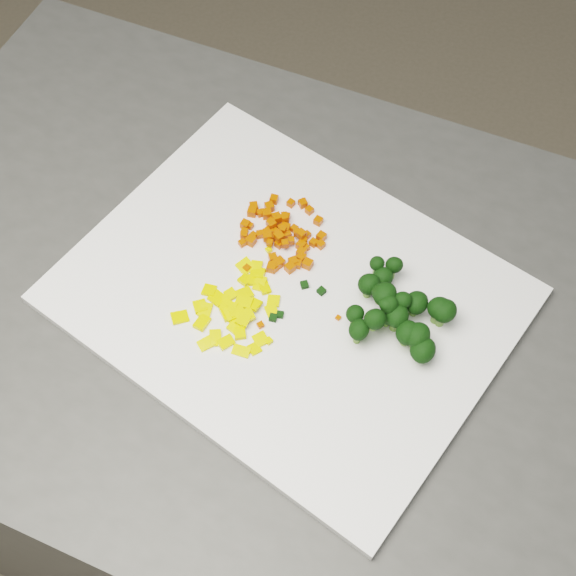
% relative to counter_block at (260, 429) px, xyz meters
% --- Properties ---
extents(ground, '(4.00, 4.00, 0.00)m').
position_rel_counter_block_xyz_m(ground, '(0.21, 0.07, -0.45)').
color(ground, '#776954').
rests_on(ground, ground).
extents(counter_block, '(1.08, 0.84, 0.90)m').
position_rel_counter_block_xyz_m(counter_block, '(0.00, 0.00, 0.00)').
color(counter_block, '#3E3F3C').
rests_on(counter_block, ground).
extents(cutting_board, '(0.59, 0.53, 0.01)m').
position_rel_counter_block_xyz_m(cutting_board, '(0.05, -0.00, 0.46)').
color(cutting_board, white).
rests_on(cutting_board, counter_block).
extents(carrot_pile, '(0.11, 0.11, 0.03)m').
position_rel_counter_block_xyz_m(carrot_pile, '(0.02, 0.07, 0.48)').
color(carrot_pile, '#C73A02').
rests_on(carrot_pile, cutting_board).
extents(pepper_pile, '(0.12, 0.12, 0.02)m').
position_rel_counter_block_xyz_m(pepper_pile, '(-0.01, -0.04, 0.47)').
color(pepper_pile, yellow).
rests_on(pepper_pile, cutting_board).
extents(broccoli_pile, '(0.13, 0.13, 0.06)m').
position_rel_counter_block_xyz_m(broccoli_pile, '(0.16, -0.01, 0.49)').
color(broccoli_pile, black).
rests_on(broccoli_pile, cutting_board).
extents(carrot_cube_0, '(0.01, 0.01, 0.01)m').
position_rel_counter_block_xyz_m(carrot_cube_0, '(0.01, 0.09, 0.47)').
color(carrot_cube_0, '#C73A02').
rests_on(carrot_cube_0, carrot_pile).
extents(carrot_cube_1, '(0.01, 0.01, 0.01)m').
position_rel_counter_block_xyz_m(carrot_cube_1, '(0.01, 0.07, 0.47)').
color(carrot_cube_1, '#C73A02').
rests_on(carrot_cube_1, carrot_pile).
extents(carrot_cube_2, '(0.01, 0.01, 0.01)m').
position_rel_counter_block_xyz_m(carrot_cube_2, '(0.04, 0.03, 0.47)').
color(carrot_cube_2, '#C73A02').
rests_on(carrot_cube_2, carrot_pile).
extents(carrot_cube_3, '(0.01, 0.01, 0.01)m').
position_rel_counter_block_xyz_m(carrot_cube_3, '(0.02, 0.06, 0.47)').
color(carrot_cube_3, '#C73A02').
rests_on(carrot_cube_3, carrot_pile).
extents(carrot_cube_4, '(0.01, 0.01, 0.01)m').
position_rel_counter_block_xyz_m(carrot_cube_4, '(0.02, 0.12, 0.47)').
color(carrot_cube_4, '#C73A02').
rests_on(carrot_cube_4, carrot_pile).
extents(carrot_cube_5, '(0.01, 0.01, 0.01)m').
position_rel_counter_block_xyz_m(carrot_cube_5, '(-0.01, 0.10, 0.47)').
color(carrot_cube_5, '#C73A02').
rests_on(carrot_cube_5, carrot_pile).
extents(carrot_cube_6, '(0.01, 0.01, 0.01)m').
position_rel_counter_block_xyz_m(carrot_cube_6, '(0.01, 0.08, 0.48)').
color(carrot_cube_6, '#C73A02').
rests_on(carrot_cube_6, carrot_pile).
extents(carrot_cube_7, '(0.01, 0.01, 0.01)m').
position_rel_counter_block_xyz_m(carrot_cube_7, '(0.05, 0.06, 0.47)').
color(carrot_cube_7, '#C73A02').
rests_on(carrot_cube_7, carrot_pile).
extents(carrot_cube_8, '(0.01, 0.01, 0.01)m').
position_rel_counter_block_xyz_m(carrot_cube_8, '(0.00, 0.12, 0.47)').
color(carrot_cube_8, '#C73A02').
rests_on(carrot_cube_8, carrot_pile).
extents(carrot_cube_9, '(0.01, 0.01, 0.01)m').
position_rel_counter_block_xyz_m(carrot_cube_9, '(0.05, 0.11, 0.47)').
color(carrot_cube_9, '#C73A02').
rests_on(carrot_cube_9, carrot_pile).
extents(carrot_cube_10, '(0.01, 0.01, 0.01)m').
position_rel_counter_block_xyz_m(carrot_cube_10, '(-0.02, 0.06, 0.47)').
color(carrot_cube_10, '#C73A02').
rests_on(carrot_cube_10, carrot_pile).
extents(carrot_cube_11, '(0.01, 0.01, 0.01)m').
position_rel_counter_block_xyz_m(carrot_cube_11, '(0.02, 0.07, 0.47)').
color(carrot_cube_11, '#C73A02').
rests_on(carrot_cube_11, carrot_pile).
extents(carrot_cube_12, '(0.01, 0.01, 0.01)m').
position_rel_counter_block_xyz_m(carrot_cube_12, '(0.03, 0.03, 0.47)').
color(carrot_cube_12, '#C73A02').
rests_on(carrot_cube_12, carrot_pile).
extents(carrot_cube_13, '(0.01, 0.01, 0.01)m').
position_rel_counter_block_xyz_m(carrot_cube_13, '(0.05, 0.05, 0.47)').
color(carrot_cube_13, '#C73A02').
rests_on(carrot_cube_13, carrot_pile).
extents(carrot_cube_14, '(0.01, 0.01, 0.01)m').
position_rel_counter_block_xyz_m(carrot_cube_14, '(0.04, 0.04, 0.47)').
color(carrot_cube_14, '#C73A02').
rests_on(carrot_cube_14, carrot_pile).
extents(carrot_cube_15, '(0.01, 0.01, 0.01)m').
position_rel_counter_block_xyz_m(carrot_cube_15, '(0.02, 0.09, 0.48)').
color(carrot_cube_15, '#C73A02').
rests_on(carrot_cube_15, carrot_pile).
extents(carrot_cube_16, '(0.01, 0.01, 0.01)m').
position_rel_counter_block_xyz_m(carrot_cube_16, '(0.04, 0.06, 0.47)').
color(carrot_cube_16, '#C73A02').
rests_on(carrot_cube_16, carrot_pile).
extents(carrot_cube_17, '(0.01, 0.01, 0.01)m').
position_rel_counter_block_xyz_m(carrot_cube_17, '(-0.00, 0.11, 0.47)').
color(carrot_cube_17, '#C73A02').
rests_on(carrot_cube_17, carrot_pile).
extents(carrot_cube_18, '(0.01, 0.01, 0.01)m').
position_rel_counter_block_xyz_m(carrot_cube_18, '(0.01, 0.07, 0.47)').
color(carrot_cube_18, '#C73A02').
rests_on(carrot_cube_18, carrot_pile).
extents(carrot_cube_19, '(0.01, 0.01, 0.01)m').
position_rel_counter_block_xyz_m(carrot_cube_19, '(-0.01, 0.05, 0.47)').
color(carrot_cube_19, '#C73A02').
rests_on(carrot_cube_19, carrot_pile).
extents(carrot_cube_20, '(0.01, 0.01, 0.01)m').
position_rel_counter_block_xyz_m(carrot_cube_20, '(0.01, 0.09, 0.47)').
color(carrot_cube_20, '#C73A02').
rests_on(carrot_cube_20, carrot_pile).
extents(carrot_cube_21, '(0.01, 0.01, 0.01)m').
position_rel_counter_block_xyz_m(carrot_cube_21, '(-0.02, 0.10, 0.47)').
color(carrot_cube_21, '#C73A02').
rests_on(carrot_cube_21, carrot_pile).
extents(carrot_cube_22, '(0.01, 0.01, 0.01)m').
position_rel_counter_block_xyz_m(carrot_cube_22, '(0.02, 0.06, 0.48)').
color(carrot_cube_22, '#C73A02').
rests_on(carrot_cube_22, carrot_pile).
extents(carrot_cube_23, '(0.01, 0.01, 0.01)m').
position_rel_counter_block_xyz_m(carrot_cube_23, '(0.05, 0.05, 0.47)').
color(carrot_cube_23, '#C73A02').
rests_on(carrot_cube_23, carrot_pile).
extents(carrot_cube_24, '(0.01, 0.01, 0.01)m').
position_rel_counter_block_xyz_m(carrot_cube_24, '(0.05, 0.08, 0.47)').
color(carrot_cube_24, '#C73A02').
rests_on(carrot_cube_24, carrot_pile).
extents(carrot_cube_25, '(0.01, 0.01, 0.01)m').
position_rel_counter_block_xyz_m(carrot_cube_25, '(-0.02, 0.10, 0.47)').
color(carrot_cube_25, '#C73A02').
rests_on(carrot_cube_25, carrot_pile).
extents(carrot_cube_26, '(0.01, 0.01, 0.01)m').
position_rel_counter_block_xyz_m(carrot_cube_26, '(-0.00, 0.07, 0.47)').
color(carrot_cube_26, '#C73A02').
rests_on(carrot_cube_26, carrot_pile).
extents(carrot_cube_27, '(0.01, 0.01, 0.01)m').
position_rel_counter_block_xyz_m(carrot_cube_27, '(-0.02, 0.10, 0.47)').
color(carrot_cube_27, '#C73A02').
rests_on(carrot_cube_27, carrot_pile).
extents(carrot_cube_28, '(0.01, 0.01, 0.01)m').
position_rel_counter_block_xyz_m(carrot_cube_28, '(0.05, 0.07, 0.47)').
color(carrot_cube_28, '#C73A02').
rests_on(carrot_cube_28, carrot_pile).
extents(carrot_cube_29, '(0.01, 0.01, 0.01)m').
position_rel_counter_block_xyz_m(carrot_cube_29, '(-0.02, 0.08, 0.47)').
color(carrot_cube_29, '#C73A02').
rests_on(carrot_cube_29, carrot_pile).
extents(carrot_cube_30, '(0.01, 0.01, 0.01)m').
position_rel_counter_block_xyz_m(carrot_cube_30, '(0.06, 0.04, 0.47)').
color(carrot_cube_30, '#C73A02').
rests_on(carrot_cube_30, carrot_pile).
extents(carrot_cube_31, '(0.01, 0.01, 0.01)m').
position_rel_counter_block_xyz_m(carrot_cube_31, '(0.06, 0.07, 0.47)').
color(carrot_cube_31, '#C73A02').
rests_on(carrot_cube_31, carrot_pile).
extents(carrot_cube_32, '(0.01, 0.01, 0.01)m').
position_rel_counter_block_xyz_m(carrot_cube_32, '(0.01, 0.09, 0.47)').
color(carrot_cube_32, '#C73A02').
rests_on(carrot_cube_32, carrot_pile).
extents(carrot_cube_33, '(0.01, 0.01, 0.01)m').
position_rel_counter_block_xyz_m(carrot_cube_33, '(0.01, 0.06, 0.47)').
color(carrot_cube_33, '#C73A02').
rests_on(carrot_cube_33, carrot_pile).
extents(carrot_cube_34, '(0.01, 0.01, 0.01)m').
position_rel_counter_block_xyz_m(carrot_cube_34, '(0.06, 0.10, 0.47)').
color(carrot_cube_34, '#C73A02').
rests_on(carrot_cube_34, carrot_pile).
extents(carrot_cube_35, '(0.01, 0.01, 0.01)m').
position_rel_counter_block_xyz_m(carrot_cube_35, '(0.03, 0.04, 0.47)').
color(carrot_cube_35, '#C73A02').
rests_on(carrot_cube_35, carrot_pile).
extents(carrot_cube_36, '(0.01, 0.01, 0.01)m').
position_rel_counter_block_xyz_m(carrot_cube_36, '(0.05, 0.06, 0.47)').
color(carrot_cube_36, '#C73A02').
rests_on(carrot_cube_36, carrot_pile).
extents(carrot_cube_37, '(0.01, 0.01, 0.01)m').
position_rel_counter_block_xyz_m(carrot_cube_37, '(0.03, 0.08, 0.47)').
color(carrot_cube_37, '#C73A02').
rests_on(carrot_cube_37, carrot_pile).
extents(carrot_cube_38, '(0.01, 0.01, 0.01)m').
position_rel_counter_block_xyz_m(carrot_cube_38, '(0.02, 0.08, 0.47)').
color(carrot_cube_38, '#C73A02').
rests_on(carrot_cube_38, carrot_pile).
extents(carrot_cube_39, '(0.01, 0.01, 0.01)m').
position_rel_counter_block_xyz_m(carrot_cube_39, '(0.07, 0.07, 0.47)').
color(carrot_cube_39, '#C73A02').
rests_on(carrot_cube_39, carrot_pile).
extents(carrot_cube_40, '(0.01, 0.01, 0.01)m').
position_rel_counter_block_xyz_m(carrot_cube_40, '(0.02, 0.08, 0.47)').
color(carrot_cube_40, '#C73A02').
rests_on(carrot_cube_40, carrot_pile).
extents(carrot_cube_41, '(0.01, 0.01, 0.01)m').
position_rel_counter_block_xyz_m(carrot_cube_41, '(0.02, 0.10, 0.47)').
color(carrot_cube_41, '#C73A02').
rests_on(carrot_cube_41, carrot_pile).
extents(carrot_cube_42, '(0.01, 0.01, 0.01)m').
position_rel_counter_block_xyz_m(carrot_cube_42, '(-0.02, 0.05, 0.47)').
color(carrot_cube_42, '#C73A02').
rests_on(carrot_cube_42, carrot_pile).
extents(carrot_cube_43, '(0.01, 0.01, 0.01)m').
position_rel_counter_block_xyz_m(carrot_cube_43, '(0.04, 0.08, 0.47)').
color(carrot_cube_43, '#C73A02').
rests_on(carrot_cube_43, carrot_pile).
extents(carrot_cube_44, '(0.01, 0.01, 0.01)m').
position_rel_counter_block_xyz_m(carrot_cube_44, '(0.02, 0.04, 0.47)').
color(carrot_cube_44, '#C73A02').
rests_on(carrot_cube_44, carrot_pile).
extents(carrot_cube_45, '(0.01, 0.01, 0.01)m').
position_rel_counter_block_xyz_m(carrot_cube_45, '(0.04, 0.12, 0.47)').
color(carrot_cube_45, '#C73A02').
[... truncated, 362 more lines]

